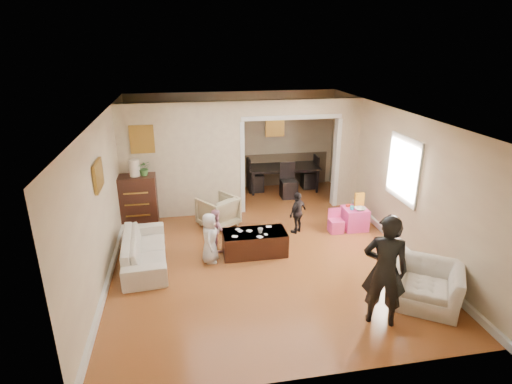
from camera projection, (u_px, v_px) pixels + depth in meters
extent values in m
plane|color=#A25529|center=(258.00, 245.00, 8.21)|extent=(7.00, 7.00, 0.00)
cube|color=beige|center=(183.00, 161.00, 9.19)|extent=(2.75, 0.18, 2.60)
cube|color=beige|center=(346.00, 153.00, 9.83)|extent=(0.55, 0.18, 2.60)
cube|color=beige|center=(292.00, 107.00, 9.21)|extent=(2.22, 0.18, 0.35)
cube|color=white|center=(404.00, 169.00, 7.76)|extent=(0.03, 0.95, 1.10)
cube|color=brown|center=(142.00, 139.00, 8.77)|extent=(0.45, 0.03, 0.55)
cube|color=brown|center=(98.00, 176.00, 6.58)|extent=(0.03, 0.55, 0.40)
cube|color=brown|center=(275.00, 125.00, 10.98)|extent=(0.45, 0.03, 0.55)
imported|color=beige|center=(145.00, 250.00, 7.44)|extent=(0.85, 1.92, 0.55)
imported|color=tan|center=(218.00, 211.00, 8.95)|extent=(1.01, 1.02, 0.67)
imported|color=beige|center=(426.00, 285.00, 6.29)|extent=(1.32, 1.28, 0.65)
cube|color=#35170F|center=(138.00, 200.00, 8.94)|extent=(0.82, 0.46, 1.12)
cylinder|color=beige|center=(134.00, 168.00, 8.68)|extent=(0.22, 0.22, 0.36)
imported|color=#467B36|center=(144.00, 168.00, 8.72)|extent=(0.30, 0.26, 0.33)
cube|color=#371A11|center=(255.00, 243.00, 7.80)|extent=(1.20, 0.61, 0.45)
imported|color=silver|center=(260.00, 231.00, 7.68)|extent=(0.10, 0.10, 0.09)
cube|color=#FF43A4|center=(354.00, 218.00, 8.84)|extent=(0.49, 0.49, 0.47)
cube|color=yellow|center=(359.00, 200.00, 8.82)|extent=(0.20, 0.07, 0.30)
cylinder|color=#29C8D1|center=(352.00, 208.00, 8.68)|extent=(0.08, 0.08, 0.08)
cube|color=red|center=(348.00, 205.00, 8.84)|extent=(0.10, 0.08, 0.05)
imported|color=beige|center=(360.00, 209.00, 8.65)|extent=(0.24, 0.24, 0.06)
imported|color=black|center=(283.00, 177.00, 11.17)|extent=(1.95, 1.16, 0.67)
imported|color=black|center=(385.00, 270.00, 5.69)|extent=(0.72, 0.62, 1.68)
imported|color=silver|center=(210.00, 238.00, 7.44)|extent=(0.38, 0.51, 0.95)
imported|color=#C67B8D|center=(216.00, 230.00, 7.90)|extent=(0.43, 0.48, 0.83)
imported|color=black|center=(298.00, 213.00, 8.59)|extent=(0.55, 0.51, 0.90)
cube|color=white|center=(249.00, 231.00, 7.77)|extent=(0.13, 0.13, 0.00)
cube|color=white|center=(235.00, 236.00, 7.55)|extent=(0.13, 0.12, 0.00)
cube|color=white|center=(238.00, 229.00, 7.84)|extent=(0.11, 0.11, 0.00)
cube|color=white|center=(269.00, 227.00, 7.95)|extent=(0.10, 0.08, 0.00)
cube|color=white|center=(260.00, 237.00, 7.54)|extent=(0.13, 0.14, 0.00)
cube|color=white|center=(266.00, 234.00, 7.63)|extent=(0.07, 0.08, 0.00)
cube|color=white|center=(240.00, 231.00, 7.76)|extent=(0.11, 0.12, 0.00)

